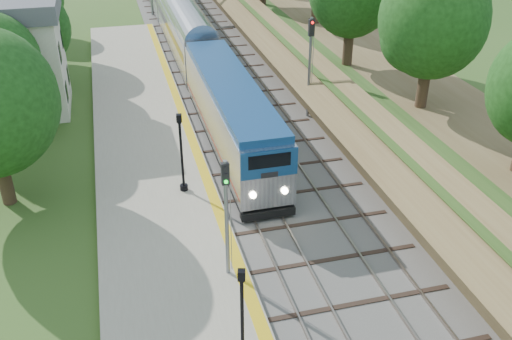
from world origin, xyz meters
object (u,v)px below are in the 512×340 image
object	(u,v)px
lamppost_far	(182,157)
signal_platform	(226,207)
station_building	(1,57)
lamppost_mid	(242,321)
signal_farside	(310,58)

from	to	relation	value
lamppost_far	signal_platform	world-z (taller)	signal_platform
lamppost_far	signal_platform	size ratio (longest dim) A/B	0.80
station_building	signal_platform	distance (m)	24.63
station_building	lamppost_far	distance (m)	17.91
lamppost_far	signal_platform	distance (m)	7.58
lamppost_mid	station_building	bearing A→B (deg)	111.49
lamppost_mid	signal_platform	world-z (taller)	signal_platform
lamppost_mid	lamppost_far	xyz separation A→B (m)	(-0.32, 12.28, 0.17)
signal_platform	lamppost_mid	bearing A→B (deg)	-96.06
signal_farside	station_building	bearing A→B (deg)	162.50
lamppost_mid	signal_farside	world-z (taller)	signal_farside
station_building	signal_platform	size ratio (longest dim) A/B	1.55
lamppost_far	signal_farside	xyz separation A→B (m)	(9.94, 8.22, 1.99)
signal_platform	lamppost_far	bearing A→B (deg)	96.49
station_building	lamppost_mid	xyz separation A→B (m)	(10.58, -26.87, -1.89)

